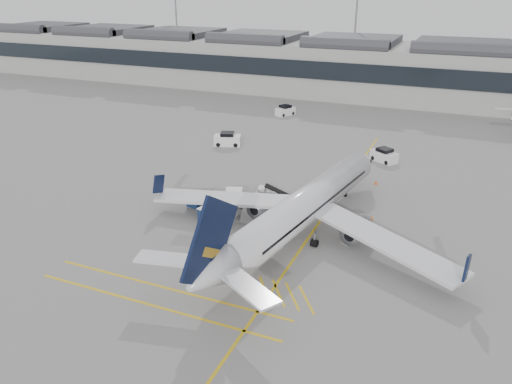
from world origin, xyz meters
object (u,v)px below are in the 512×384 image
at_px(belt_loader, 269,194).
at_px(ramp_agent_b, 277,207).
at_px(baggage_cart_a, 215,203).
at_px(pushback_tug, 207,197).
at_px(airliner_main, 302,208).
at_px(ramp_agent_a, 297,198).

xyz_separation_m(belt_loader, ramp_agent_b, (2.38, -3.68, 0.36)).
bearing_deg(belt_loader, baggage_cart_a, -135.91).
bearing_deg(pushback_tug, airliner_main, -29.69).
xyz_separation_m(baggage_cart_a, ramp_agent_b, (6.67, 1.88, -0.14)).
height_order(baggage_cart_a, ramp_agent_a, baggage_cart_a).
distance_m(belt_loader, baggage_cart_a, 7.05).
bearing_deg(ramp_agent_b, belt_loader, -91.67).
relative_size(belt_loader, baggage_cart_a, 2.29).
bearing_deg(ramp_agent_a, pushback_tug, 168.94).
height_order(ramp_agent_a, pushback_tug, ramp_agent_a).
bearing_deg(ramp_agent_a, belt_loader, 140.40).
relative_size(belt_loader, pushback_tug, 1.42).
bearing_deg(baggage_cart_a, belt_loader, 55.79).
xyz_separation_m(belt_loader, ramp_agent_a, (3.61, -0.64, 0.39)).
distance_m(ramp_agent_b, pushback_tug, 8.59).
relative_size(baggage_cart_a, ramp_agent_a, 1.05).
distance_m(ramp_agent_a, pushback_tug, 10.35).
xyz_separation_m(baggage_cart_a, ramp_agent_a, (7.91, 4.92, -0.11)).
relative_size(ramp_agent_b, pushback_tug, 0.57).
xyz_separation_m(airliner_main, pushback_tug, (-12.42, 3.00, -2.16)).
height_order(ramp_agent_b, pushback_tug, ramp_agent_b).
xyz_separation_m(airliner_main, belt_loader, (-6.21, 6.92, -2.33)).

